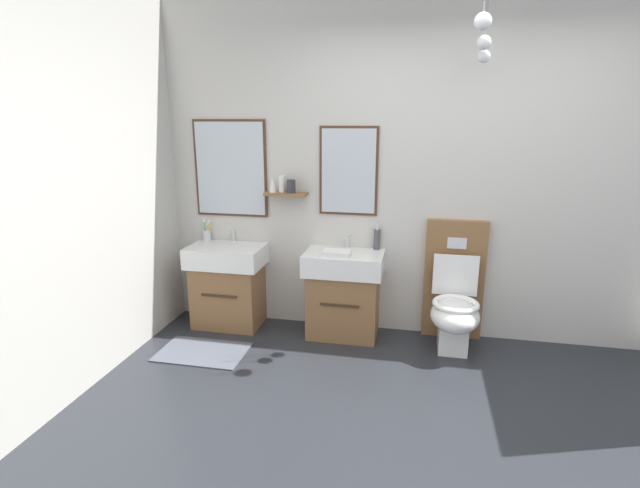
{
  "coord_description": "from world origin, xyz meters",
  "views": [
    {
      "loc": [
        -0.27,
        -2.25,
        1.78
      ],
      "look_at": [
        -1.02,
        1.37,
        0.81
      ],
      "focal_mm": 26.67,
      "sensor_mm": 36.0,
      "label": 1
    }
  ],
  "objects_px": {
    "vanity_sink_left": "(228,283)",
    "folded_hand_towel": "(337,253)",
    "toothbrush_cup": "(207,235)",
    "soap_dispenser": "(377,239)",
    "vanity_sink_right": "(344,292)",
    "toilet": "(454,301)"
  },
  "relations": [
    {
      "from": "vanity_sink_left",
      "to": "toothbrush_cup",
      "type": "relative_size",
      "value": 3.6
    },
    {
      "from": "soap_dispenser",
      "to": "folded_hand_towel",
      "type": "bearing_deg",
      "value": -137.05
    },
    {
      "from": "toilet",
      "to": "toothbrush_cup",
      "type": "relative_size",
      "value": 4.97
    },
    {
      "from": "vanity_sink_right",
      "to": "toilet",
      "type": "height_order",
      "value": "toilet"
    },
    {
      "from": "vanity_sink_left",
      "to": "folded_hand_towel",
      "type": "height_order",
      "value": "folded_hand_towel"
    },
    {
      "from": "vanity_sink_right",
      "to": "soap_dispenser",
      "type": "xyz_separation_m",
      "value": [
        0.25,
        0.15,
        0.43
      ]
    },
    {
      "from": "toothbrush_cup",
      "to": "folded_hand_towel",
      "type": "height_order",
      "value": "toothbrush_cup"
    },
    {
      "from": "vanity_sink_right",
      "to": "soap_dispenser",
      "type": "distance_m",
      "value": 0.52
    },
    {
      "from": "vanity_sink_left",
      "to": "folded_hand_towel",
      "type": "distance_m",
      "value": 1.06
    },
    {
      "from": "vanity_sink_left",
      "to": "folded_hand_towel",
      "type": "relative_size",
      "value": 3.29
    },
    {
      "from": "folded_hand_towel",
      "to": "vanity_sink_right",
      "type": "bearing_deg",
      "value": 71.61
    },
    {
      "from": "toilet",
      "to": "toothbrush_cup",
      "type": "distance_m",
      "value": 2.21
    },
    {
      "from": "vanity_sink_right",
      "to": "folded_hand_towel",
      "type": "relative_size",
      "value": 3.29
    },
    {
      "from": "toilet",
      "to": "folded_hand_towel",
      "type": "height_order",
      "value": "toilet"
    },
    {
      "from": "toothbrush_cup",
      "to": "soap_dispenser",
      "type": "distance_m",
      "value": 1.52
    },
    {
      "from": "vanity_sink_left",
      "to": "soap_dispenser",
      "type": "relative_size",
      "value": 3.52
    },
    {
      "from": "vanity_sink_left",
      "to": "toilet",
      "type": "xyz_separation_m",
      "value": [
        1.92,
        -0.02,
        -0.01
      ]
    },
    {
      "from": "soap_dispenser",
      "to": "folded_hand_towel",
      "type": "distance_m",
      "value": 0.4
    },
    {
      "from": "soap_dispenser",
      "to": "toothbrush_cup",
      "type": "bearing_deg",
      "value": -179.61
    },
    {
      "from": "toilet",
      "to": "folded_hand_towel",
      "type": "xyz_separation_m",
      "value": [
        -0.93,
        -0.1,
        0.37
      ]
    },
    {
      "from": "vanity_sink_right",
      "to": "vanity_sink_left",
      "type": "bearing_deg",
      "value": 180.0
    },
    {
      "from": "toilet",
      "to": "vanity_sink_right",
      "type": "bearing_deg",
      "value": 178.75
    }
  ]
}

